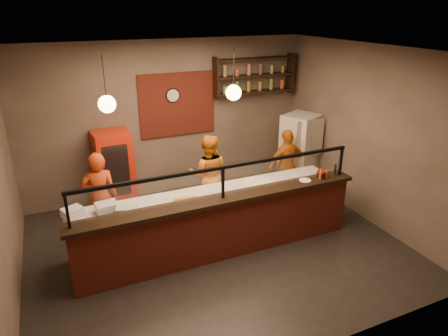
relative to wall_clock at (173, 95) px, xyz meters
name	(u,v)px	position (x,y,z in m)	size (l,w,h in m)	color
floor	(216,246)	(-0.10, -2.46, -2.10)	(6.00, 6.00, 0.00)	black
ceiling	(214,51)	(-0.10, -2.46, 1.10)	(6.00, 6.00, 0.00)	#332B28
wall_back	(169,119)	(-0.10, 0.04, -0.50)	(6.00, 6.00, 0.00)	#756456
wall_right	(366,135)	(2.90, -2.46, -0.50)	(5.00, 5.00, 0.00)	#756456
wall_front	(310,238)	(-0.10, -4.96, -0.50)	(6.00, 6.00, 0.00)	#756456
brick_patch	(178,104)	(0.10, 0.01, -0.20)	(1.60, 0.04, 1.30)	maroon
service_counter	(223,229)	(-0.10, -2.76, -1.60)	(4.60, 0.25, 1.00)	maroon
counter_ledge	(223,199)	(-0.10, -2.76, -1.07)	(4.70, 0.37, 0.06)	black
worktop_cabinet	(211,219)	(-0.10, -2.26, -1.68)	(4.60, 0.75, 0.85)	gray
worktop	(211,195)	(-0.10, -2.26, -1.23)	(4.60, 0.75, 0.05)	silver
sneeze_guard	(223,179)	(-0.10, -2.76, -0.73)	(4.50, 0.05, 0.52)	white
wall_shelving	(255,76)	(1.80, -0.14, 0.30)	(1.84, 0.28, 0.85)	black
wall_clock	(173,95)	(0.00, 0.00, 0.00)	(0.30, 0.30, 0.04)	black
pendant_left	(107,104)	(-1.60, -2.26, 0.45)	(0.24, 0.24, 0.77)	black
pendant_right	(233,93)	(0.30, -2.26, 0.45)	(0.24, 0.24, 0.77)	black
cook_left	(100,197)	(-1.77, -1.41, -1.30)	(0.58, 0.38, 1.59)	red
cook_mid	(209,175)	(0.26, -1.25, -1.31)	(0.77, 0.60, 1.58)	orange
cook_right	(287,165)	(1.95, -1.36, -1.35)	(0.88, 0.37, 1.51)	#C36212
fridge	(299,152)	(2.50, -0.99, -1.27)	(0.69, 0.65, 1.66)	beige
red_cooler	(114,170)	(-1.35, -0.31, -1.31)	(0.68, 0.62, 1.58)	red
pizza_dough	(259,183)	(0.84, -2.21, -1.19)	(0.55, 0.55, 0.01)	white
prep_tub_a	(107,208)	(-1.77, -2.22, -1.12)	(0.31, 0.25, 0.16)	silver
prep_tub_b	(73,212)	(-2.25, -2.15, -1.13)	(0.28, 0.22, 0.14)	silver
prep_tub_c	(127,211)	(-1.51, -2.43, -1.12)	(0.31, 0.25, 0.15)	silver
rolling_pin	(186,198)	(-0.55, -2.30, -1.17)	(0.07, 0.07, 0.39)	yellow
condiment_caddy	(322,175)	(1.76, -2.74, -0.99)	(0.17, 0.13, 0.09)	black
pepper_mill	(335,170)	(2.03, -2.74, -0.94)	(0.04, 0.04, 0.20)	black
small_plate	(305,180)	(1.42, -2.74, -1.03)	(0.20, 0.20, 0.01)	white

